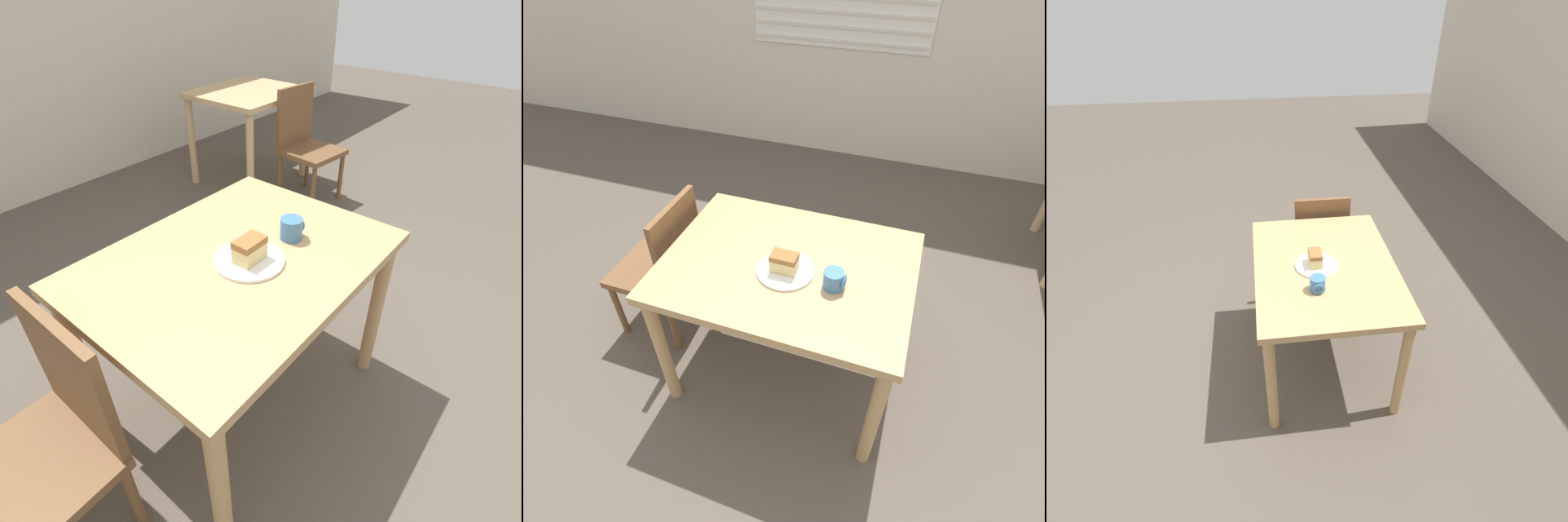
% 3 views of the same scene
% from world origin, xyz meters
% --- Properties ---
extents(ground_plane, '(14.00, 14.00, 0.00)m').
position_xyz_m(ground_plane, '(0.00, 0.00, 0.00)').
color(ground_plane, brown).
extents(dining_table_near, '(1.09, 0.82, 0.76)m').
position_xyz_m(dining_table_near, '(-0.08, 0.39, 0.66)').
color(dining_table_near, tan).
rests_on(dining_table_near, ground_plane).
extents(chair_near_window, '(0.41, 0.41, 0.87)m').
position_xyz_m(chair_near_window, '(-0.82, 0.48, 0.47)').
color(chair_near_window, brown).
rests_on(chair_near_window, ground_plane).
extents(plate, '(0.25, 0.25, 0.01)m').
position_xyz_m(plate, '(-0.08, 0.34, 0.77)').
color(plate, white).
rests_on(plate, dining_table_near).
extents(cake_slice, '(0.11, 0.07, 0.08)m').
position_xyz_m(cake_slice, '(-0.08, 0.34, 0.82)').
color(cake_slice, '#E0C67F').
rests_on(cake_slice, plate).
extents(coffee_mug, '(0.09, 0.08, 0.08)m').
position_xyz_m(coffee_mug, '(0.14, 0.32, 0.81)').
color(coffee_mug, teal).
rests_on(coffee_mug, dining_table_near).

